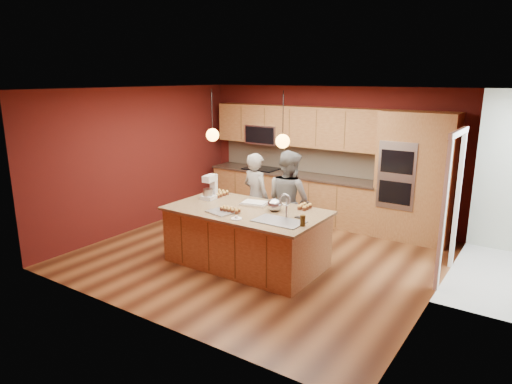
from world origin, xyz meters
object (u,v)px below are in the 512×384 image
Objects in this scene: island at (247,236)px; stand_mixer at (210,189)px; mixing_bowl at (275,205)px; person_left at (256,198)px; person_right at (289,201)px.

stand_mixer is (-0.88, 0.18, 0.61)m from island.
mixing_bowl is (0.39, 0.17, 0.53)m from island.
person_right reaches higher than person_left.
person_right is 7.28× the size of mixing_bowl.
island reaches higher than mixing_bowl.
island is 1.10m from person_left.
island is 6.07× the size of stand_mixer.
person_left is 4.00× the size of stand_mixer.
person_left is 0.90m from stand_mixer.
person_right is at bearing 103.83° from mixing_bowl.
island is at bearing 130.78° from person_left.
stand_mixer is at bearing 75.56° from person_left.
mixing_bowl is at bearing 152.83° from person_left.
mixing_bowl is at bearing 124.56° from person_right.
person_right reaches higher than island.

